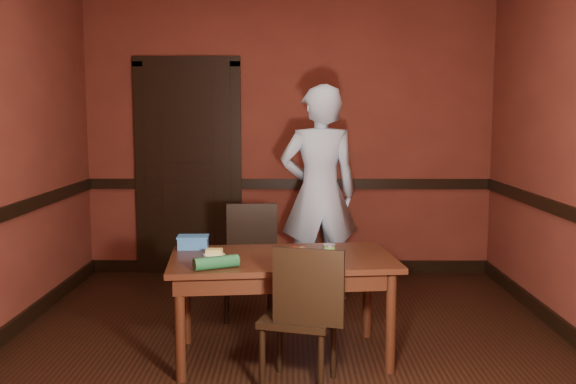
{
  "coord_description": "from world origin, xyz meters",
  "views": [
    {
      "loc": [
        0.03,
        -4.1,
        1.6
      ],
      "look_at": [
        0.0,
        0.35,
        1.05
      ],
      "focal_mm": 40.0,
      "sensor_mm": 36.0,
      "label": 1
    }
  ],
  "objects_px": {
    "dining_table": "(282,307)",
    "chair_near": "(299,315)",
    "sandwich_plate": "(298,255)",
    "cheese_saucer": "(214,253)",
    "food_tub": "(193,242)",
    "sauce_jar": "(329,251)",
    "person": "(319,193)",
    "chair_far": "(248,262)"
  },
  "relations": [
    {
      "from": "dining_table",
      "to": "chair_near",
      "type": "relative_size",
      "value": 1.67
    },
    {
      "from": "sandwich_plate",
      "to": "cheese_saucer",
      "type": "xyz_separation_m",
      "value": [
        -0.55,
        0.06,
        -0.0
      ]
    },
    {
      "from": "dining_table",
      "to": "chair_near",
      "type": "xyz_separation_m",
      "value": [
        0.11,
        -0.46,
        0.09
      ]
    },
    {
      "from": "food_tub",
      "to": "dining_table",
      "type": "bearing_deg",
      "value": -24.76
    },
    {
      "from": "dining_table",
      "to": "sauce_jar",
      "type": "distance_m",
      "value": 0.49
    },
    {
      "from": "chair_near",
      "to": "sandwich_plate",
      "type": "distance_m",
      "value": 0.5
    },
    {
      "from": "dining_table",
      "to": "sauce_jar",
      "type": "bearing_deg",
      "value": -18.0
    },
    {
      "from": "person",
      "to": "cheese_saucer",
      "type": "distance_m",
      "value": 1.54
    },
    {
      "from": "chair_near",
      "to": "sandwich_plate",
      "type": "bearing_deg",
      "value": -74.45
    },
    {
      "from": "dining_table",
      "to": "chair_far",
      "type": "distance_m",
      "value": 0.91
    },
    {
      "from": "sandwich_plate",
      "to": "cheese_saucer",
      "type": "bearing_deg",
      "value": 173.73
    },
    {
      "from": "person",
      "to": "cheese_saucer",
      "type": "relative_size",
      "value": 12.95
    },
    {
      "from": "person",
      "to": "food_tub",
      "type": "height_order",
      "value": "person"
    },
    {
      "from": "sandwich_plate",
      "to": "cheese_saucer",
      "type": "height_order",
      "value": "sandwich_plate"
    },
    {
      "from": "sandwich_plate",
      "to": "food_tub",
      "type": "distance_m",
      "value": 0.77
    },
    {
      "from": "dining_table",
      "to": "person",
      "type": "distance_m",
      "value": 1.5
    },
    {
      "from": "person",
      "to": "food_tub",
      "type": "distance_m",
      "value": 1.45
    },
    {
      "from": "chair_far",
      "to": "sandwich_plate",
      "type": "bearing_deg",
      "value": -72.27
    },
    {
      "from": "sauce_jar",
      "to": "cheese_saucer",
      "type": "xyz_separation_m",
      "value": [
        -0.75,
        0.09,
        -0.03
      ]
    },
    {
      "from": "chair_near",
      "to": "cheese_saucer",
      "type": "relative_size",
      "value": 6.08
    },
    {
      "from": "sandwich_plate",
      "to": "sauce_jar",
      "type": "height_order",
      "value": "sauce_jar"
    },
    {
      "from": "sauce_jar",
      "to": "dining_table",
      "type": "bearing_deg",
      "value": 168.06
    },
    {
      "from": "chair_near",
      "to": "dining_table",
      "type": "bearing_deg",
      "value": -61.57
    },
    {
      "from": "dining_table",
      "to": "chair_near",
      "type": "height_order",
      "value": "chair_near"
    },
    {
      "from": "person",
      "to": "cheese_saucer",
      "type": "height_order",
      "value": "person"
    },
    {
      "from": "chair_near",
      "to": "sandwich_plate",
      "type": "relative_size",
      "value": 3.25
    },
    {
      "from": "person",
      "to": "chair_far",
      "type": "bearing_deg",
      "value": 31.8
    },
    {
      "from": "food_tub",
      "to": "chair_near",
      "type": "bearing_deg",
      "value": -47.32
    },
    {
      "from": "dining_table",
      "to": "cheese_saucer",
      "type": "bearing_deg",
      "value": 170.85
    },
    {
      "from": "person",
      "to": "food_tub",
      "type": "relative_size",
      "value": 8.4
    },
    {
      "from": "dining_table",
      "to": "chair_near",
      "type": "distance_m",
      "value": 0.48
    },
    {
      "from": "chair_far",
      "to": "cheese_saucer",
      "type": "relative_size",
      "value": 6.17
    },
    {
      "from": "sandwich_plate",
      "to": "chair_near",
      "type": "bearing_deg",
      "value": -89.86
    },
    {
      "from": "person",
      "to": "sauce_jar",
      "type": "xyz_separation_m",
      "value": [
        0.01,
        -1.42,
        -0.2
      ]
    },
    {
      "from": "cheese_saucer",
      "to": "food_tub",
      "type": "relative_size",
      "value": 0.65
    },
    {
      "from": "chair_near",
      "to": "person",
      "type": "distance_m",
      "value": 1.88
    },
    {
      "from": "sandwich_plate",
      "to": "food_tub",
      "type": "bearing_deg",
      "value": 158.76
    },
    {
      "from": "food_tub",
      "to": "sauce_jar",
      "type": "bearing_deg",
      "value": -21.69
    },
    {
      "from": "chair_far",
      "to": "sandwich_plate",
      "type": "height_order",
      "value": "chair_far"
    },
    {
      "from": "sandwich_plate",
      "to": "food_tub",
      "type": "relative_size",
      "value": 1.21
    },
    {
      "from": "dining_table",
      "to": "sandwich_plate",
      "type": "relative_size",
      "value": 5.43
    },
    {
      "from": "chair_near",
      "to": "cheese_saucer",
      "type": "bearing_deg",
      "value": -25.74
    }
  ]
}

